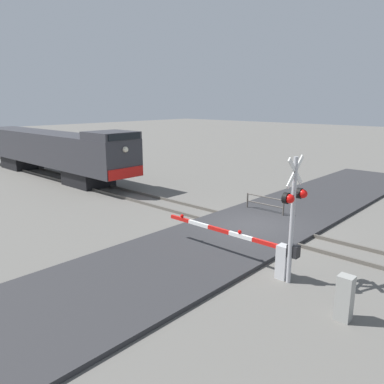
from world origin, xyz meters
name	(u,v)px	position (x,y,z in m)	size (l,w,h in m)	color
ground_plane	(253,228)	(0.00, 0.00, 0.00)	(160.00, 160.00, 0.00)	#605E59
rail_track_left	(244,230)	(-0.72, 0.00, 0.07)	(0.08, 80.00, 0.15)	#59544C
rail_track_right	(262,223)	(0.72, 0.00, 0.07)	(0.08, 80.00, 0.15)	#59544C
road_surface	(253,227)	(0.00, 0.00, 0.08)	(36.00, 5.21, 0.15)	#2D2D30
locomotive	(51,150)	(0.00, 18.63, 2.06)	(2.77, 19.21, 3.86)	black
crossing_signal	(294,206)	(-3.76, -3.86, 2.56)	(1.18, 0.33, 4.11)	#ADADB2
crossing_gate	(264,250)	(-3.63, -2.82, 0.79)	(0.36, 5.71, 1.26)	silver
utility_cabinet	(345,298)	(-4.72, -5.98, 0.63)	(0.35, 0.40, 1.27)	#999993
guard_railing	(265,203)	(2.29, 0.83, 0.61)	(0.08, 2.23, 0.95)	#4C4742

